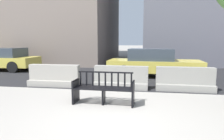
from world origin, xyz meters
The scene contains 8 objects.
ground_plane centered at (0.00, 0.00, 0.00)m, with size 200.00×200.00×0.00m, color gray.
street_asphalt centered at (0.00, 8.70, 0.00)m, with size 120.00×12.00×0.01m, color black.
street_bench centered at (-0.43, 1.20, 0.40)m, with size 1.70×0.56×0.88m.
jersey_barrier_centre centered at (-0.17, 3.18, 0.34)m, with size 2.03×0.77×0.84m.
jersey_barrier_left centered at (-2.81, 3.18, 0.34)m, with size 2.00×0.68×0.84m.
jersey_barrier_right centered at (2.11, 3.17, 0.34)m, with size 2.02×0.74×0.84m.
car_taxi_near centered at (-7.89, 6.85, 0.69)m, with size 4.28×2.02×1.37m.
car_sedan_mid centered at (1.14, 5.98, 0.69)m, with size 4.60×1.98×1.39m.
Camera 1 is at (0.64, -4.15, 1.72)m, focal length 32.00 mm.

